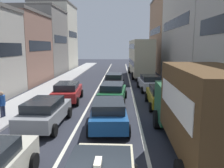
% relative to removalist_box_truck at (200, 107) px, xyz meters
% --- Properties ---
extents(sidewalk_left, '(2.60, 64.00, 0.14)m').
position_rel_removalist_box_truck_xyz_m(sidewalk_left, '(-10.40, 15.43, -1.90)').
color(sidewalk_left, '#A4A4A4').
rests_on(sidewalk_left, ground).
extents(lane_stripe_left, '(0.16, 60.00, 0.01)m').
position_rel_removalist_box_truck_xyz_m(lane_stripe_left, '(-5.40, 15.43, -1.97)').
color(lane_stripe_left, silver).
rests_on(lane_stripe_left, ground).
extents(lane_stripe_right, '(0.16, 60.00, 0.01)m').
position_rel_removalist_box_truck_xyz_m(lane_stripe_right, '(-2.00, 15.43, -1.97)').
color(lane_stripe_right, silver).
rests_on(lane_stripe_right, ground).
extents(building_row_left, '(7.20, 43.90, 11.92)m').
position_rel_removalist_box_truck_xyz_m(building_row_left, '(-15.70, 18.62, 2.89)').
color(building_row_left, gray).
rests_on(building_row_left, ground).
extents(building_row_right, '(7.20, 43.90, 12.57)m').
position_rel_removalist_box_truck_xyz_m(building_row_right, '(6.20, 18.33, 3.98)').
color(building_row_right, '#9E7556').
rests_on(building_row_right, ground).
extents(removalist_box_truck, '(2.78, 7.73, 3.58)m').
position_rel_removalist_box_truck_xyz_m(removalist_box_truck, '(0.00, 0.00, 0.00)').
color(removalist_box_truck, '#1E5933').
rests_on(removalist_box_truck, ground).
extents(sedan_centre_lane_second, '(2.25, 4.39, 1.49)m').
position_rel_removalist_box_truck_xyz_m(sedan_centre_lane_second, '(-3.70, 3.01, -1.18)').
color(sedan_centre_lane_second, '#194C8C').
rests_on(sedan_centre_lane_second, ground).
extents(wagon_left_lane_second, '(2.13, 4.33, 1.49)m').
position_rel_removalist_box_truck_xyz_m(wagon_left_lane_second, '(-7.12, 3.04, -1.18)').
color(wagon_left_lane_second, gray).
rests_on(wagon_left_lane_second, ground).
extents(hatchback_centre_lane_third, '(2.30, 4.41, 1.49)m').
position_rel_removalist_box_truck_xyz_m(hatchback_centre_lane_third, '(-3.69, 8.48, -1.18)').
color(hatchback_centre_lane_third, '#19592D').
rests_on(hatchback_centre_lane_third, ground).
extents(sedan_left_lane_third, '(2.29, 4.41, 1.49)m').
position_rel_removalist_box_truck_xyz_m(sedan_left_lane_third, '(-7.21, 8.61, -1.18)').
color(sedan_left_lane_third, '#A51E1E').
rests_on(sedan_left_lane_third, ground).
extents(coupe_centre_lane_fourth, '(2.15, 4.34, 1.49)m').
position_rel_removalist_box_truck_xyz_m(coupe_centre_lane_fourth, '(-3.78, 14.63, -1.18)').
color(coupe_centre_lane_fourth, black).
rests_on(coupe_centre_lane_fourth, ground).
extents(sedan_right_lane_behind_truck, '(2.11, 4.32, 1.49)m').
position_rel_removalist_box_truck_xyz_m(sedan_right_lane_behind_truck, '(-0.15, 7.33, -1.18)').
color(sedan_right_lane_behind_truck, '#B29319').
rests_on(sedan_right_lane_behind_truck, ground).
extents(wagon_right_lane_far, '(2.28, 4.40, 1.49)m').
position_rel_removalist_box_truck_xyz_m(wagon_right_lane_far, '(-0.26, 13.26, -1.18)').
color(wagon_right_lane_far, silver).
rests_on(wagon_right_lane_far, ground).
extents(bus_mid_queue_primary, '(3.01, 10.56, 5.06)m').
position_rel_removalist_box_truck_xyz_m(bus_mid_queue_primary, '(-0.40, 23.47, 0.86)').
color(bus_mid_queue_primary, '#BFB793').
rests_on(bus_mid_queue_primary, ground).
extents(pedestrian_mid_sidewalk, '(0.34, 0.53, 1.66)m').
position_rel_removalist_box_truck_xyz_m(pedestrian_mid_sidewalk, '(-10.04, 4.14, -1.03)').
color(pedestrian_mid_sidewalk, '#262D47').
rests_on(pedestrian_mid_sidewalk, ground).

